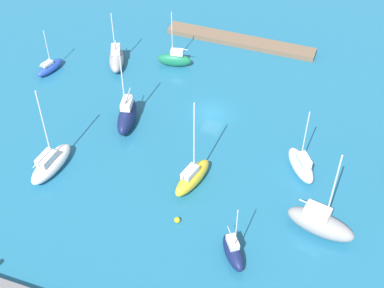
% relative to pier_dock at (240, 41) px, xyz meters
% --- Properties ---
extents(water, '(160.00, 160.00, 0.00)m').
position_rel_pier_dock_xyz_m(water, '(-0.99, 17.27, -0.39)').
color(water, '#1E668C').
rests_on(water, ground).
extents(pier_dock, '(23.20, 2.75, 0.77)m').
position_rel_pier_dock_xyz_m(pier_dock, '(0.00, 0.00, 0.00)').
color(pier_dock, brown).
rests_on(pier_dock, ground).
extents(sailboat_gray_west_end, '(4.26, 6.27, 8.89)m').
position_rel_pier_dock_xyz_m(sailboat_gray_west_end, '(15.49, 11.70, 0.82)').
color(sailboat_gray_west_end, gray).
rests_on(sailboat_gray_west_end, water).
extents(sailboat_white_lone_north, '(3.09, 7.33, 11.85)m').
position_rel_pier_dock_xyz_m(sailboat_white_lone_north, '(13.82, 33.58, 0.83)').
color(sailboat_white_lone_north, white).
rests_on(sailboat_white_lone_north, water).
extents(sailboat_green_lone_south, '(5.20, 2.53, 8.91)m').
position_rel_pier_dock_xyz_m(sailboat_green_lone_south, '(7.47, 8.88, 0.74)').
color(sailboat_green_lone_south, '#19724C').
rests_on(sailboat_green_lone_south, water).
extents(sailboat_navy_off_beacon, '(4.05, 4.77, 8.05)m').
position_rel_pier_dock_xyz_m(sailboat_navy_off_beacon, '(-10.14, 38.33, 0.66)').
color(sailboat_navy_off_beacon, '#141E4C').
rests_on(sailboat_navy_off_beacon, water).
extents(sailboat_yellow_inner_mooring, '(3.38, 6.71, 12.13)m').
position_rel_pier_dock_xyz_m(sailboat_yellow_inner_mooring, '(-2.77, 30.10, 0.86)').
color(sailboat_yellow_inner_mooring, yellow).
rests_on(sailboat_yellow_inner_mooring, water).
extents(sailboat_blue_by_breakwater, '(2.75, 5.02, 6.80)m').
position_rel_pier_dock_xyz_m(sailboat_blue_by_breakwater, '(23.96, 16.32, 0.41)').
color(sailboat_blue_by_breakwater, '#2347B2').
rests_on(sailboat_blue_by_breakwater, water).
extents(sailboat_gray_far_south, '(7.84, 4.01, 11.86)m').
position_rel_pier_dock_xyz_m(sailboat_gray_far_south, '(-17.91, 31.93, 1.01)').
color(sailboat_gray_far_south, gray).
rests_on(sailboat_gray_far_south, water).
extents(sailboat_white_far_north, '(4.96, 5.92, 9.10)m').
position_rel_pier_dock_xyz_m(sailboat_white_far_north, '(-14.24, 23.82, 0.73)').
color(sailboat_white_far_north, white).
rests_on(sailboat_white_far_north, water).
extents(sailboat_navy_mid_basin, '(3.44, 6.97, 10.94)m').
position_rel_pier_dock_xyz_m(sailboat_navy_mid_basin, '(8.71, 22.93, 1.08)').
color(sailboat_navy_mid_basin, '#141E4C').
rests_on(sailboat_navy_mid_basin, water).
extents(mooring_buoy_yellow, '(0.67, 0.67, 0.67)m').
position_rel_pier_dock_xyz_m(mooring_buoy_yellow, '(-3.05, 35.89, -0.05)').
color(mooring_buoy_yellow, yellow).
rests_on(mooring_buoy_yellow, water).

